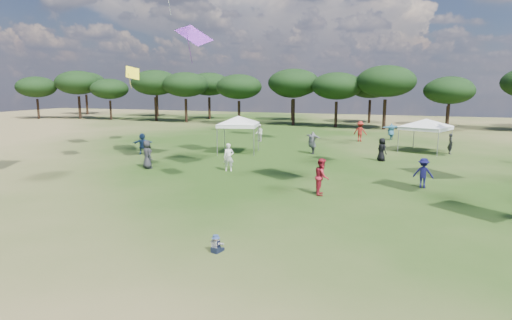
{
  "coord_description": "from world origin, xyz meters",
  "views": [
    {
      "loc": [
        5.94,
        -9.26,
        5.25
      ],
      "look_at": [
        0.52,
        6.0,
        2.4
      ],
      "focal_mm": 30.0,
      "sensor_mm": 36.0,
      "label": 1
    }
  ],
  "objects": [
    {
      "name": "ground",
      "position": [
        0.0,
        0.0,
        0.0
      ],
      "size": [
        140.0,
        140.0,
        0.0
      ],
      "primitive_type": "plane",
      "color": "#284514",
      "rests_on": "ground"
    },
    {
      "name": "festival_crowd",
      "position": [
        0.2,
        22.99,
        0.86
      ],
      "size": [
        27.84,
        24.19,
        1.91
      ],
      "color": "white",
      "rests_on": "ground"
    },
    {
      "name": "toddler",
      "position": [
        0.44,
        2.46,
        0.26
      ],
      "size": [
        0.42,
        0.45,
        0.57
      ],
      "rotation": [
        0.0,
        0.0,
        -0.22
      ],
      "color": "black",
      "rests_on": "ground"
    },
    {
      "name": "tree_line",
      "position": [
        2.39,
        47.41,
        5.42
      ],
      "size": [
        108.78,
        17.63,
        7.77
      ],
      "color": "black",
      "rests_on": "ground"
    },
    {
      "name": "tent_left",
      "position": [
        -6.42,
        21.45,
        2.78
      ],
      "size": [
        5.86,
        5.86,
        3.21
      ],
      "rotation": [
        0.0,
        0.0,
        0.22
      ],
      "color": "gray",
      "rests_on": "ground"
    },
    {
      "name": "tent_right",
      "position": [
        7.32,
        26.85,
        2.52
      ],
      "size": [
        6.05,
        6.05,
        2.94
      ],
      "rotation": [
        0.0,
        0.0,
        -0.39
      ],
      "color": "gray",
      "rests_on": "ground"
    }
  ]
}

